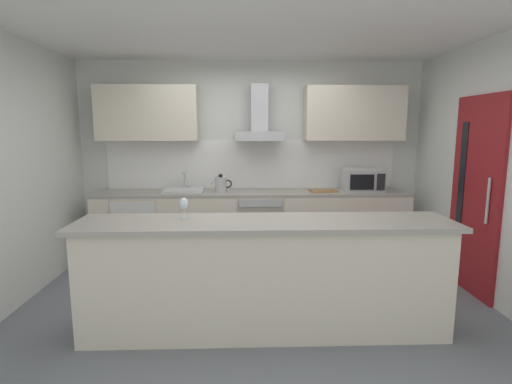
{
  "coord_description": "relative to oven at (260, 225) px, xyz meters",
  "views": [
    {
      "loc": [
        -0.12,
        -3.71,
        1.71
      ],
      "look_at": [
        0.02,
        0.44,
        1.05
      ],
      "focal_mm": 27.85,
      "sensor_mm": 36.0,
      "label": 1
    }
  ],
  "objects": [
    {
      "name": "side_door",
      "position": [
        2.18,
        -1.14,
        0.57
      ],
      "size": [
        0.08,
        0.85,
        2.05
      ],
      "color": "maroon",
      "rests_on": "ground"
    },
    {
      "name": "wall_left",
      "position": [
        -2.46,
        -1.39,
        0.84
      ],
      "size": [
        0.12,
        4.48,
        2.6
      ],
      "primitive_type": "cube",
      "color": "silver",
      "rests_on": "ground"
    },
    {
      "name": "upper_cabinets",
      "position": [
        -0.1,
        0.18,
        1.45
      ],
      "size": [
        3.99,
        0.32,
        0.7
      ],
      "color": "beige"
    },
    {
      "name": "ground",
      "position": [
        -0.1,
        -1.39,
        -0.47
      ],
      "size": [
        5.6,
        4.48,
        0.02
      ],
      "primitive_type": "cube",
      "color": "slate"
    },
    {
      "name": "wine_glass",
      "position": [
        -0.71,
        -1.85,
        0.63
      ],
      "size": [
        0.08,
        0.08,
        0.18
      ],
      "color": "silver",
      "rests_on": "counter_island"
    },
    {
      "name": "microwave",
      "position": [
        1.34,
        -0.03,
        0.59
      ],
      "size": [
        0.5,
        0.38,
        0.3
      ],
      "color": "#B7BABC",
      "rests_on": "counter_back"
    },
    {
      "name": "kettle",
      "position": [
        -0.5,
        -0.03,
        0.55
      ],
      "size": [
        0.29,
        0.15,
        0.24
      ],
      "color": "#B7BABC",
      "rests_on": "counter_back"
    },
    {
      "name": "sink",
      "position": [
        -0.98,
        0.01,
        0.47
      ],
      "size": [
        0.5,
        0.4,
        0.26
      ],
      "color": "silver",
      "rests_on": "counter_back"
    },
    {
      "name": "oven",
      "position": [
        0.0,
        0.0,
        0.0
      ],
      "size": [
        0.6,
        0.62,
        0.8
      ],
      "color": "slate",
      "rests_on": "ground"
    },
    {
      "name": "counter_back",
      "position": [
        -0.1,
        0.03,
        -0.01
      ],
      "size": [
        4.05,
        0.6,
        0.9
      ],
      "color": "beige",
      "rests_on": "ground"
    },
    {
      "name": "chopping_board",
      "position": [
        0.83,
        -0.02,
        0.45
      ],
      "size": [
        0.37,
        0.26,
        0.02
      ],
      "primitive_type": "cube",
      "rotation": [
        0.0,
        0.0,
        0.13
      ],
      "color": "#9E7247",
      "rests_on": "counter_back"
    },
    {
      "name": "wall_back",
      "position": [
        -0.1,
        0.41,
        0.84
      ],
      "size": [
        5.6,
        0.12,
        2.6
      ],
      "primitive_type": "cube",
      "color": "silver",
      "rests_on": "ground"
    },
    {
      "name": "refrigerator",
      "position": [
        -1.58,
        -0.0,
        -0.03
      ],
      "size": [
        0.58,
        0.6,
        0.85
      ],
      "color": "white",
      "rests_on": "ground"
    },
    {
      "name": "wall_right",
      "position": [
        2.26,
        -1.39,
        0.84
      ],
      "size": [
        0.12,
        4.48,
        2.6
      ],
      "primitive_type": "cube",
      "color": "silver",
      "rests_on": "ground"
    },
    {
      "name": "ceiling",
      "position": [
        -0.1,
        -1.39,
        2.15
      ],
      "size": [
        5.6,
        4.48,
        0.02
      ],
      "primitive_type": "cube",
      "color": "white"
    },
    {
      "name": "counter_island",
      "position": [
        -0.04,
        -1.94,
        0.03
      ],
      "size": [
        3.1,
        0.64,
        0.97
      ],
      "color": "beige",
      "rests_on": "ground"
    },
    {
      "name": "range_hood",
      "position": [
        0.0,
        0.13,
        1.33
      ],
      "size": [
        0.62,
        0.45,
        0.72
      ],
      "color": "#B7BABC"
    },
    {
      "name": "backsplash_tile",
      "position": [
        -0.1,
        0.33,
        0.77
      ],
      "size": [
        3.91,
        0.02,
        0.66
      ],
      "primitive_type": "cube",
      "color": "white"
    }
  ]
}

